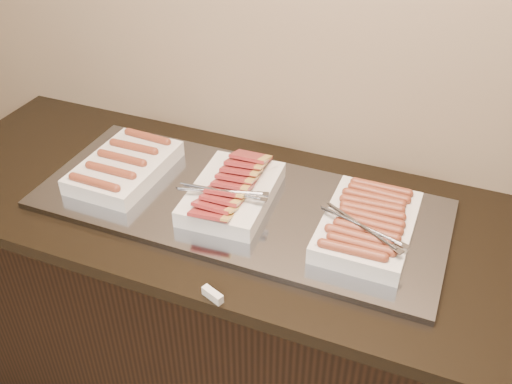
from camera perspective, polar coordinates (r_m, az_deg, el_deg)
counter at (r=2.00m, az=-1.65°, el=-11.72°), size 2.06×0.76×0.90m
warming_tray at (r=1.68m, az=-1.73°, el=-1.24°), size 1.20×0.50×0.02m
dish_left at (r=1.83m, az=-13.01°, el=2.54°), size 0.24×0.35×0.07m
dish_center at (r=1.66m, az=-2.45°, el=0.07°), size 0.27×0.36×0.09m
dish_right at (r=1.57m, az=11.09°, el=-3.19°), size 0.27×0.35×0.08m
label_holder at (r=1.41m, az=-4.36°, el=-10.22°), size 0.06×0.04×0.02m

